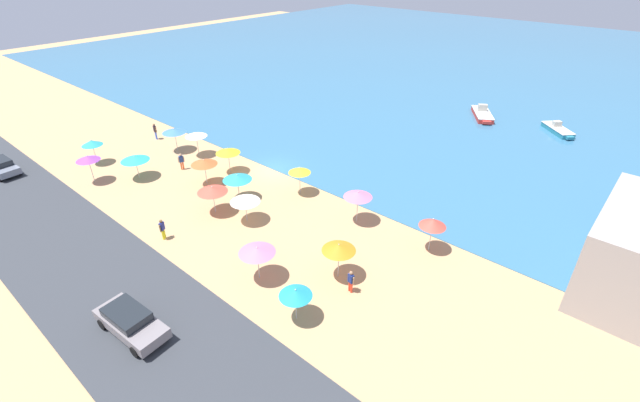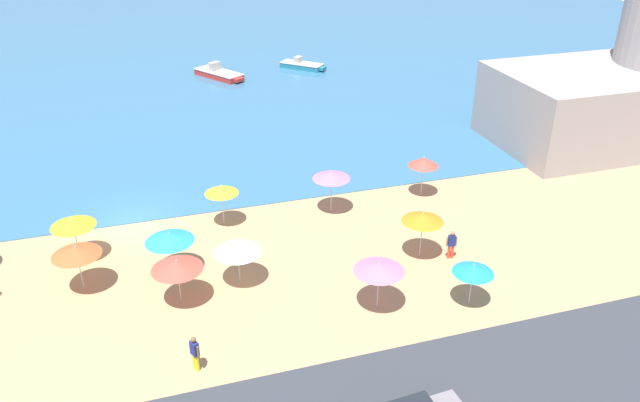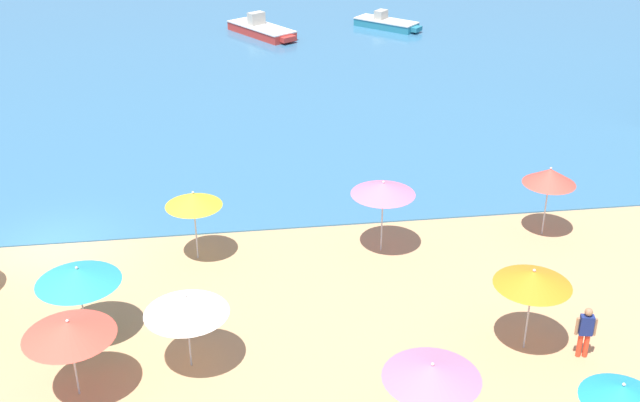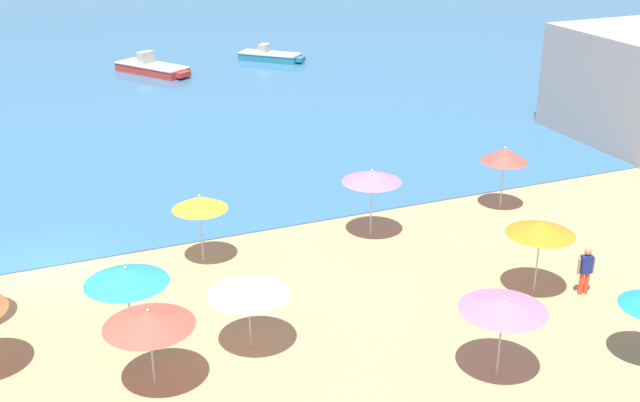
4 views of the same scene
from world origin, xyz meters
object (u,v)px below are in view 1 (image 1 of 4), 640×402
at_px(bather_0, 162,228).
at_px(bather_2, 181,161).
at_px(beach_umbrella_1, 135,158).
at_px(bather_1, 351,280).
at_px(beach_umbrella_5, 228,151).
at_px(beach_umbrella_13, 433,223).
at_px(beach_umbrella_2, 339,248).
at_px(skiff_nearshore, 482,114).
at_px(parked_car_0, 1,166).
at_px(beach_umbrella_9, 296,293).
at_px(beach_umbrella_0, 257,250).
at_px(beach_umbrella_11, 245,199).
at_px(beach_umbrella_14, 88,158).
at_px(beach_umbrella_10, 358,195).
at_px(beach_umbrella_4, 204,162).
at_px(beach_umbrella_8, 174,131).
at_px(beach_umbrella_12, 212,189).
at_px(beach_umbrella_15, 237,177).
at_px(beach_umbrella_3, 300,170).
at_px(skiff_offshore, 558,130).
at_px(bather_3, 155,130).
at_px(parked_car_1, 130,321).
at_px(beach_umbrella_6, 92,143).
at_px(beach_umbrella_7, 196,135).

relative_size(bather_0, bather_2, 1.01).
bearing_deg(beach_umbrella_1, bather_1, 1.51).
xyz_separation_m(beach_umbrella_5, beach_umbrella_13, (19.75, 1.38, 0.08)).
xyz_separation_m(beach_umbrella_2, skiff_nearshore, (-4.92, 34.48, -1.87)).
height_order(bather_2, parked_car_0, bather_2).
distance_m(bather_1, skiff_nearshore, 35.65).
xyz_separation_m(beach_umbrella_5, bather_1, (18.15, -5.48, -1.29)).
bearing_deg(bather_2, bather_1, -7.61).
bearing_deg(beach_umbrella_9, parked_car_0, -171.90).
xyz_separation_m(beach_umbrella_0, parked_car_0, (-28.51, -5.61, -1.40)).
bearing_deg(parked_car_0, beach_umbrella_11, 22.37).
height_order(beach_umbrella_14, skiff_nearshore, beach_umbrella_14).
bearing_deg(bather_0, beach_umbrella_9, 2.85).
bearing_deg(beach_umbrella_10, bather_1, -56.41).
bearing_deg(bather_1, beach_umbrella_14, -172.03).
relative_size(beach_umbrella_1, beach_umbrella_4, 1.03).
distance_m(beach_umbrella_8, beach_umbrella_12, 13.39).
bearing_deg(beach_umbrella_4, beach_umbrella_15, 1.97).
distance_m(beach_umbrella_2, parked_car_0, 33.46).
xyz_separation_m(beach_umbrella_4, beach_umbrella_11, (7.19, -1.61, -0.16)).
bearing_deg(beach_umbrella_4, beach_umbrella_0, -23.08).
distance_m(beach_umbrella_9, bather_2, 22.09).
xyz_separation_m(beach_umbrella_4, beach_umbrella_12, (4.31, -2.40, -0.09)).
distance_m(beach_umbrella_2, beach_umbrella_12, 12.15).
xyz_separation_m(beach_umbrella_2, beach_umbrella_3, (-9.09, 6.22, -0.09)).
distance_m(beach_umbrella_5, skiff_offshore, 36.44).
xyz_separation_m(beach_umbrella_4, beach_umbrella_10, (13.58, 3.82, 0.22)).
height_order(beach_umbrella_11, bather_3, beach_umbrella_11).
distance_m(beach_umbrella_11, bather_3, 20.23).
bearing_deg(beach_umbrella_12, parked_car_1, -58.26).
height_order(beach_umbrella_4, skiff_offshore, beach_umbrella_4).
height_order(beach_umbrella_10, beach_umbrella_11, beach_umbrella_10).
xyz_separation_m(beach_umbrella_2, beach_umbrella_6, (-27.95, -2.30, -0.14)).
height_order(beach_umbrella_2, beach_umbrella_6, beach_umbrella_2).
height_order(beach_umbrella_5, skiff_nearshore, beach_umbrella_5).
bearing_deg(bather_3, beach_umbrella_10, 2.57).
relative_size(beach_umbrella_9, beach_umbrella_11, 0.95).
distance_m(beach_umbrella_8, bather_2, 4.76).
bearing_deg(beach_umbrella_10, beach_umbrella_11, -139.67).
bearing_deg(beach_umbrella_9, bather_3, 162.93).
bearing_deg(beach_umbrella_7, skiff_offshore, 49.44).
relative_size(bather_2, parked_car_0, 0.40).
xyz_separation_m(bather_0, parked_car_1, (6.39, -5.91, -0.09)).
distance_m(bather_2, parked_car_0, 16.21).
bearing_deg(beach_umbrella_4, beach_umbrella_13, 12.13).
bearing_deg(beach_umbrella_6, beach_umbrella_13, 15.45).
xyz_separation_m(skiff_nearshore, skiff_offshore, (8.47, 0.64, -0.03)).
distance_m(beach_umbrella_6, bather_1, 29.46).
distance_m(beach_umbrella_14, bather_3, 10.13).
xyz_separation_m(beach_umbrella_3, skiff_nearshore, (4.17, 28.26, -1.79)).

